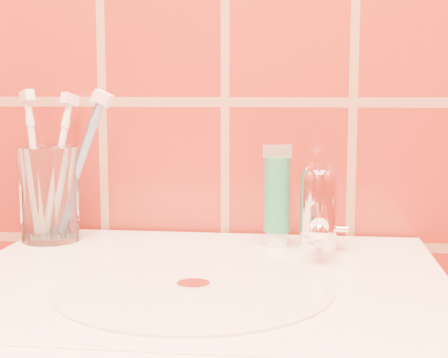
# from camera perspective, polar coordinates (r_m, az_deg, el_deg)

# --- Properties ---
(glass_tumbler) EXTENTS (0.09, 0.09, 0.13)m
(glass_tumbler) POSITION_cam_1_polar(r_m,az_deg,el_deg) (0.98, -14.28, -1.21)
(glass_tumbler) COLOR white
(glass_tumbler) RESTS_ON pedestal_sink
(toothpaste_tube) EXTENTS (0.04, 0.03, 0.14)m
(toothpaste_tube) POSITION_cam_1_polar(r_m,az_deg,el_deg) (0.92, 4.42, -1.68)
(toothpaste_tube) COLOR white
(toothpaste_tube) RESTS_ON pedestal_sink
(faucet) EXTENTS (0.05, 0.11, 0.12)m
(faucet) POSITION_cam_1_polar(r_m,az_deg,el_deg) (0.90, 7.87, -2.05)
(faucet) COLOR white
(faucet) RESTS_ON pedestal_sink
(toothbrush_0) EXTENTS (0.10, 0.13, 0.22)m
(toothbrush_0) POSITION_cam_1_polar(r_m,az_deg,el_deg) (1.00, -13.64, 1.00)
(toothbrush_0) COLOR white
(toothbrush_0) RESTS_ON glass_tumbler
(toothbrush_1) EXTENTS (0.12, 0.11, 0.21)m
(toothbrush_1) POSITION_cam_1_polar(r_m,az_deg,el_deg) (0.97, -12.09, 0.85)
(toothbrush_1) COLOR #0C5069
(toothbrush_1) RESTS_ON glass_tumbler
(toothbrush_2) EXTENTS (0.11, 0.11, 0.22)m
(toothbrush_2) POSITION_cam_1_polar(r_m,az_deg,el_deg) (0.99, -15.40, 1.01)
(toothbrush_2) COLOR white
(toothbrush_2) RESTS_ON glass_tumbler
(toothbrush_3) EXTENTS (0.14, 0.13, 0.21)m
(toothbrush_3) POSITION_cam_1_polar(r_m,az_deg,el_deg) (0.96, -11.99, 0.89)
(toothbrush_3) COLOR #7099C8
(toothbrush_3) RESTS_ON glass_tumbler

